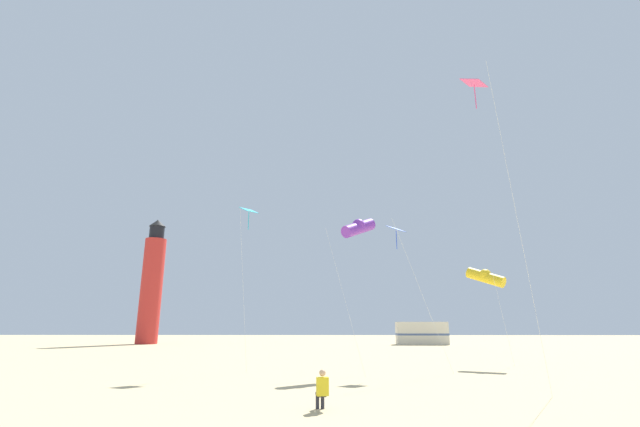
{
  "coord_description": "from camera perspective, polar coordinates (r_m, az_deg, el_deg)",
  "views": [
    {
      "loc": [
        0.14,
        -7.3,
        2.46
      ],
      "look_at": [
        -0.14,
        9.46,
        6.82
      ],
      "focal_mm": 24.02,
      "sensor_mm": 36.0,
      "label": 1
    }
  ],
  "objects": [
    {
      "name": "kite_flyer_standing",
      "position": [
        13.81,
        0.26,
        -22.28
      ],
      "size": [
        0.42,
        0.55,
        1.16
      ],
      "rotation": [
        0.0,
        0.0,
        3.38
      ],
      "color": "yellow",
      "rests_on": "ground"
    },
    {
      "name": "kite_diamond_blue",
      "position": [
        25.02,
        10.3,
        -2.67
      ],
      "size": [
        3.16,
        3.16,
        8.04
      ],
      "color": "silver",
      "rests_on": "ground"
    },
    {
      "name": "kite_tube_violet",
      "position": [
        24.89,
        5.16,
        -1.85
      ],
      "size": [
        3.04,
        3.06,
        8.62
      ],
      "color": "silver",
      "rests_on": "ground"
    },
    {
      "name": "rv_van_cream",
      "position": [
        58.26,
        13.39,
        -15.26
      ],
      "size": [
        6.49,
        2.48,
        2.8
      ],
      "rotation": [
        0.0,
        0.0,
        -0.02
      ],
      "color": "beige",
      "rests_on": "ground"
    },
    {
      "name": "kite_tube_gold",
      "position": [
        29.82,
        21.18,
        -7.86
      ],
      "size": [
        2.39,
        2.38,
        6.15
      ],
      "color": "silver",
      "rests_on": "ground"
    },
    {
      "name": "kite_diamond_cyan",
      "position": [
        25.91,
        -9.5,
        -0.34
      ],
      "size": [
        1.22,
        1.22,
        9.32
      ],
      "color": "silver",
      "rests_on": "ground"
    },
    {
      "name": "lighthouse_distant",
      "position": [
        63.14,
        -21.49,
        -8.7
      ],
      "size": [
        2.8,
        2.8,
        16.8
      ],
      "color": "red",
      "rests_on": "ground"
    },
    {
      "name": "kite_diamond_rainbow",
      "position": [
        19.75,
        20.25,
        14.57
      ],
      "size": [
        2.21,
        2.21,
        12.61
      ],
      "color": "silver",
      "rests_on": "ground"
    }
  ]
}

